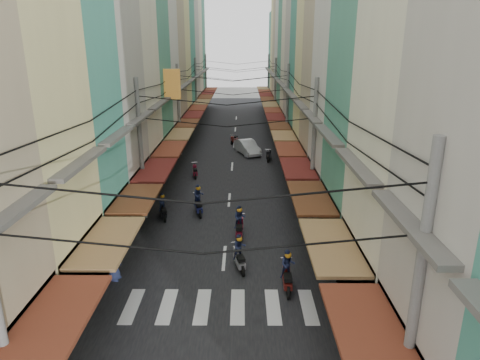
{
  "coord_description": "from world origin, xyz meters",
  "views": [
    {
      "loc": [
        0.89,
        -20.57,
        10.01
      ],
      "look_at": [
        0.73,
        3.09,
        2.35
      ],
      "focal_mm": 32.0,
      "sensor_mm": 36.0,
      "label": 1
    }
  ],
  "objects_px": {
    "bicycle": "(367,257)",
    "traffic_sign": "(316,201)",
    "market_umbrella": "(411,266)",
    "white_car": "(247,154)"
  },
  "relations": [
    {
      "from": "bicycle",
      "to": "traffic_sign",
      "type": "distance_m",
      "value": 3.87
    },
    {
      "from": "white_car",
      "to": "traffic_sign",
      "type": "xyz_separation_m",
      "value": [
        3.45,
        -17.61,
        1.98
      ]
    },
    {
      "from": "traffic_sign",
      "to": "white_car",
      "type": "bearing_deg",
      "value": 101.09
    },
    {
      "from": "white_car",
      "to": "bicycle",
      "type": "xyz_separation_m",
      "value": [
        5.63,
        -20.13,
        0.0
      ]
    },
    {
      "from": "bicycle",
      "to": "traffic_sign",
      "type": "bearing_deg",
      "value": 65.64
    },
    {
      "from": "white_car",
      "to": "traffic_sign",
      "type": "height_order",
      "value": "traffic_sign"
    },
    {
      "from": "market_umbrella",
      "to": "traffic_sign",
      "type": "distance_m",
      "value": 7.89
    },
    {
      "from": "market_umbrella",
      "to": "traffic_sign",
      "type": "height_order",
      "value": "traffic_sign"
    },
    {
      "from": "bicycle",
      "to": "white_car",
      "type": "bearing_deg",
      "value": 40.45
    },
    {
      "from": "bicycle",
      "to": "market_umbrella",
      "type": "height_order",
      "value": "market_umbrella"
    }
  ]
}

